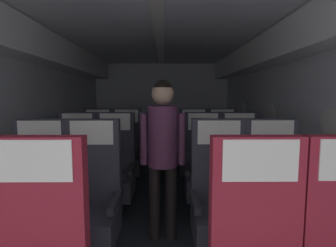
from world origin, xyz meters
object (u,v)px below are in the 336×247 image
(seat_d_right_window, at_px, (194,154))
(flight_attendant, at_px, (163,144))
(seat_c_right_window, at_px, (203,172))
(seat_d_right_aisle, at_px, (223,154))
(seat_b_left_aisle, at_px, (91,205))
(seat_b_left_window, at_px, (38,206))
(seat_d_left_aisle, at_px, (126,154))
(seat_b_right_aisle, at_px, (274,204))
(seat_b_right_window, at_px, (220,205))
(seat_c_right_aisle, at_px, (240,171))
(seat_d_left_window, at_px, (97,155))
(seat_c_left_aisle, at_px, (115,172))
(seat_c_left_window, at_px, (77,172))

(seat_d_right_window, relative_size, flight_attendant, 0.78)
(seat_c_right_window, bearing_deg, seat_d_right_aisle, 64.57)
(seat_b_left_aisle, bearing_deg, seat_b_left_window, 179.81)
(flight_attendant, bearing_deg, seat_d_left_aisle, -46.24)
(seat_b_left_window, distance_m, seat_b_right_aisle, 1.94)
(seat_b_left_window, relative_size, seat_b_right_window, 1.00)
(seat_c_right_aisle, distance_m, seat_d_left_window, 2.15)
(seat_c_right_window, distance_m, seat_d_right_window, 0.94)
(flight_attendant, bearing_deg, seat_c_right_aisle, -125.56)
(seat_b_right_window, distance_m, seat_d_left_window, 2.38)
(seat_b_right_aisle, height_order, seat_d_right_window, same)
(seat_b_left_aisle, height_order, seat_d_left_aisle, same)
(seat_d_left_window, height_order, seat_d_right_window, same)
(seat_d_right_aisle, bearing_deg, seat_b_right_aisle, -89.83)
(seat_b_left_aisle, xyz_separation_m, seat_b_right_aisle, (1.51, 0.01, 0.00))
(seat_b_right_window, bearing_deg, flight_attendant, 142.05)
(seat_b_right_aisle, relative_size, seat_c_right_aisle, 1.00)
(seat_c_left_aisle, height_order, seat_d_left_aisle, same)
(seat_b_left_window, relative_size, seat_b_left_aisle, 1.00)
(seat_b_left_aisle, height_order, seat_d_left_window, same)
(seat_b_left_aisle, xyz_separation_m, seat_d_right_window, (1.06, 1.88, 0.00))
(seat_c_left_aisle, height_order, seat_c_right_aisle, same)
(seat_b_left_aisle, relative_size, seat_b_right_window, 1.00)
(seat_c_left_window, xyz_separation_m, seat_d_right_window, (1.50, 0.94, 0.00))
(seat_c_left_window, distance_m, seat_d_right_window, 1.77)
(seat_b_left_aisle, xyz_separation_m, seat_c_left_window, (-0.44, 0.94, 0.00))
(seat_b_right_window, height_order, seat_c_left_aisle, same)
(seat_c_right_window, bearing_deg, seat_c_left_aisle, -179.22)
(seat_b_right_aisle, relative_size, seat_d_left_aisle, 1.00)
(seat_c_left_aisle, bearing_deg, seat_d_right_window, 42.49)
(seat_c_left_aisle, xyz_separation_m, seat_c_right_window, (1.05, 0.01, 0.00))
(seat_b_right_aisle, xyz_separation_m, seat_c_right_aisle, (-0.01, 0.94, 0.00))
(seat_b_right_aisle, bearing_deg, seat_c_right_aisle, 90.32)
(seat_c_right_aisle, bearing_deg, seat_b_right_window, -115.37)
(seat_b_left_aisle, relative_size, seat_c_left_aisle, 1.00)
(seat_d_right_aisle, bearing_deg, seat_d_right_window, 177.76)
(seat_b_right_window, height_order, seat_c_right_aisle, same)
(seat_c_right_window, bearing_deg, seat_c_right_aisle, 1.04)
(seat_d_left_window, height_order, flight_attendant, flight_attendant)
(seat_b_left_window, xyz_separation_m, seat_c_left_aisle, (0.45, 0.92, 0.00))
(seat_b_right_window, height_order, seat_d_right_window, same)
(seat_b_left_window, relative_size, seat_d_right_aisle, 1.00)
(seat_b_right_aisle, height_order, seat_c_right_window, same)
(seat_d_right_aisle, bearing_deg, seat_c_right_window, -115.43)
(seat_c_right_aisle, xyz_separation_m, seat_d_right_window, (-0.45, 0.94, 0.00))
(seat_d_left_aisle, distance_m, flight_attendant, 1.66)
(seat_d_left_window, bearing_deg, seat_d_right_window, 0.78)
(seat_c_right_aisle, relative_size, seat_d_left_aisle, 1.00)
(seat_b_left_window, distance_m, seat_c_left_window, 0.94)
(seat_c_right_window, bearing_deg, seat_d_right_window, 90.29)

